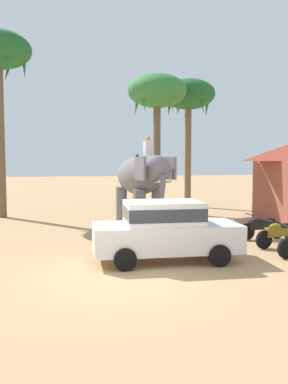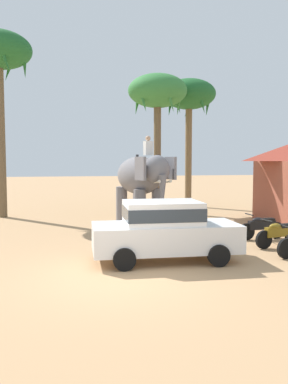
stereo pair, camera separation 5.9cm
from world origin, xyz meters
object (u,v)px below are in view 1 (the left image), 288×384
Objects in this scene: palm_tree_near_hut at (157,94)px; palm_tree_left_of_road at (188,98)px; elephant_with_mahout at (141,179)px; car_sedan_foreground at (165,228)px; motorcycle_fourth_in_row at (279,233)px; motorcycle_far_in_row at (262,226)px.

palm_tree_left_of_road is at bearing 39.85° from palm_tree_near_hut.
car_sedan_foreground is at bearing -95.29° from elephant_with_mahout.
palm_tree_left_of_road is (4.67, 12.63, 5.65)m from car_sedan_foreground.
motorcycle_fourth_in_row is 1.34m from motorcycle_far_in_row.
car_sedan_foreground is 4.80m from motorcycle_far_in_row.
car_sedan_foreground reaches higher than motorcycle_far_in_row.
elephant_with_mahout is 0.54× the size of palm_tree_near_hut.
motorcycle_far_in_row is (3.57, -4.34, -1.53)m from elephant_with_mahout.
elephant_with_mahout is 0.52× the size of palm_tree_left_of_road.
palm_tree_left_of_road is (0.48, 10.32, 6.12)m from motorcycle_far_in_row.
elephant_with_mahout is 6.14m from palm_tree_near_hut.
motorcycle_fourth_in_row is 0.99× the size of motorcycle_far_in_row.
elephant_with_mahout is at bearing -112.46° from palm_tree_near_hut.
palm_tree_left_of_road reaches higher than motorcycle_far_in_row.
palm_tree_left_of_road is (4.05, 5.98, 4.59)m from elephant_with_mahout.
palm_tree_near_hut reaches higher than elephant_with_mahout.
car_sedan_foreground is at bearing -151.10° from motorcycle_far_in_row.
motorcycle_fourth_in_row is 0.24× the size of palm_tree_near_hut.
motorcycle_fourth_in_row is at bearing -94.15° from motorcycle_far_in_row.
car_sedan_foreground reaches higher than motorcycle_fourth_in_row.
palm_tree_near_hut is (1.64, 3.96, 4.39)m from elephant_with_mahout.
motorcycle_fourth_in_row is (3.47, -5.68, -1.53)m from elephant_with_mahout.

